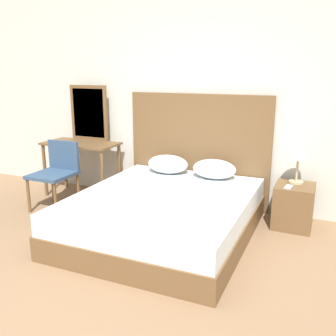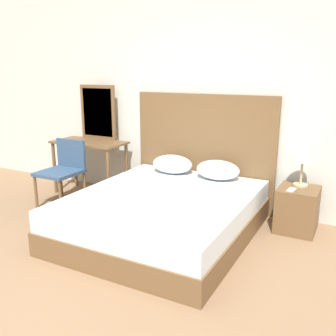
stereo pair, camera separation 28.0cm
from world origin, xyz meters
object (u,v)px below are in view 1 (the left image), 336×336
at_px(phone_on_bed, 167,189).
at_px(table_lamp, 298,154).
at_px(nightstand, 293,206).
at_px(phone_on_nightstand, 289,187).
at_px(bed, 164,215).
at_px(vanity_desk, 81,152).
at_px(chair, 57,170).

height_order(phone_on_bed, table_lamp, table_lamp).
relative_size(nightstand, phone_on_nightstand, 2.98).
bearing_deg(phone_on_nightstand, phone_on_bed, -157.90).
distance_m(bed, phone_on_bed, 0.28).
relative_size(bed, vanity_desk, 2.01).
distance_m(bed, chair, 1.56).
relative_size(table_lamp, chair, 0.51).
bearing_deg(bed, vanity_desk, 155.06).
height_order(nightstand, phone_on_nightstand, phone_on_nightstand).
relative_size(vanity_desk, chair, 1.23).
bearing_deg(nightstand, vanity_desk, -179.13).
bearing_deg(bed, nightstand, 32.10).
distance_m(table_lamp, chair, 2.80).
xyz_separation_m(vanity_desk, chair, (-0.01, -0.49, -0.13)).
bearing_deg(bed, chair, 171.86).
xyz_separation_m(bed, phone_on_bed, (-0.04, 0.16, 0.22)).
xyz_separation_m(table_lamp, phone_on_nightstand, (-0.05, -0.20, -0.31)).
height_order(bed, phone_on_nightstand, phone_on_nightstand).
bearing_deg(chair, nightstand, 11.00).
distance_m(nightstand, table_lamp, 0.56).
bearing_deg(chair, table_lamp, 12.78).
xyz_separation_m(bed, table_lamp, (1.19, 0.83, 0.57)).
bearing_deg(phone_on_bed, table_lamp, 28.74).
distance_m(phone_on_nightstand, chair, 2.69).
xyz_separation_m(nightstand, chair, (-2.72, -0.53, 0.24)).
bearing_deg(table_lamp, phone_on_bed, -151.26).
xyz_separation_m(phone_on_bed, nightstand, (1.23, 0.59, -0.21)).
bearing_deg(phone_on_nightstand, nightstand, 62.39).
bearing_deg(vanity_desk, phone_on_bed, -20.25).
distance_m(nightstand, chair, 2.78).
relative_size(phone_on_nightstand, vanity_desk, 0.16).
bearing_deg(nightstand, chair, -169.00).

